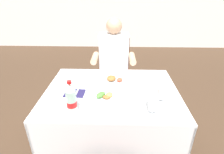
{
  "coord_description": "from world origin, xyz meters",
  "views": [
    {
      "loc": [
        0.13,
        -1.21,
        1.57
      ],
      "look_at": [
        0.09,
        0.27,
        0.83
      ],
      "focal_mm": 28.74,
      "sensor_mm": 36.0,
      "label": 1
    }
  ],
  "objects_px": {
    "plate_near_camera": "(106,97)",
    "napkin_cutlery_set": "(75,93)",
    "plate_far_diner": "(114,80)",
    "chair_far_diner_seat": "(114,71)",
    "main_dining_table": "(112,106)",
    "beer_glass_middle": "(154,100)",
    "cola_bottle_primary": "(71,100)",
    "seated_diner_far": "(114,63)",
    "beer_glass_left": "(161,89)"
  },
  "relations": [
    {
      "from": "main_dining_table",
      "to": "chair_far_diner_seat",
      "type": "bearing_deg",
      "value": 90.0
    },
    {
      "from": "main_dining_table",
      "to": "beer_glass_middle",
      "type": "bearing_deg",
      "value": -46.43
    },
    {
      "from": "beer_glass_middle",
      "to": "plate_far_diner",
      "type": "bearing_deg",
      "value": 120.32
    },
    {
      "from": "beer_glass_middle",
      "to": "chair_far_diner_seat",
      "type": "bearing_deg",
      "value": 104.73
    },
    {
      "from": "plate_far_diner",
      "to": "cola_bottle_primary",
      "type": "height_order",
      "value": "cola_bottle_primary"
    },
    {
      "from": "plate_near_camera",
      "to": "beer_glass_middle",
      "type": "xyz_separation_m",
      "value": [
        0.35,
        -0.18,
        0.1
      ]
    },
    {
      "from": "plate_far_diner",
      "to": "cola_bottle_primary",
      "type": "xyz_separation_m",
      "value": [
        -0.29,
        -0.51,
        0.1
      ]
    },
    {
      "from": "seated_diner_far",
      "to": "napkin_cutlery_set",
      "type": "height_order",
      "value": "seated_diner_far"
    },
    {
      "from": "beer_glass_left",
      "to": "napkin_cutlery_set",
      "type": "xyz_separation_m",
      "value": [
        -0.71,
        0.09,
        -0.11
      ]
    },
    {
      "from": "beer_glass_middle",
      "to": "cola_bottle_primary",
      "type": "xyz_separation_m",
      "value": [
        -0.57,
        -0.02,
        -0.0
      ]
    },
    {
      "from": "plate_near_camera",
      "to": "napkin_cutlery_set",
      "type": "height_order",
      "value": "plate_near_camera"
    },
    {
      "from": "seated_diner_far",
      "to": "beer_glass_middle",
      "type": "bearing_deg",
      "value": -73.95
    },
    {
      "from": "plate_near_camera",
      "to": "cola_bottle_primary",
      "type": "bearing_deg",
      "value": -139.41
    },
    {
      "from": "chair_far_diner_seat",
      "to": "napkin_cutlery_set",
      "type": "distance_m",
      "value": 0.98
    },
    {
      "from": "beer_glass_middle",
      "to": "napkin_cutlery_set",
      "type": "relative_size",
      "value": 1.16
    },
    {
      "from": "beer_glass_middle",
      "to": "napkin_cutlery_set",
      "type": "height_order",
      "value": "beer_glass_middle"
    },
    {
      "from": "chair_far_diner_seat",
      "to": "plate_far_diner",
      "type": "bearing_deg",
      "value": -88.38
    },
    {
      "from": "plate_near_camera",
      "to": "beer_glass_left",
      "type": "bearing_deg",
      "value": -2.15
    },
    {
      "from": "chair_far_diner_seat",
      "to": "beer_glass_left",
      "type": "height_order",
      "value": "chair_far_diner_seat"
    },
    {
      "from": "plate_far_diner",
      "to": "cola_bottle_primary",
      "type": "bearing_deg",
      "value": -119.71
    },
    {
      "from": "plate_near_camera",
      "to": "seated_diner_far",
      "type": "bearing_deg",
      "value": 87.03
    },
    {
      "from": "main_dining_table",
      "to": "beer_glass_left",
      "type": "bearing_deg",
      "value": -22.38
    },
    {
      "from": "main_dining_table",
      "to": "beer_glass_middle",
      "type": "xyz_separation_m",
      "value": [
        0.3,
        -0.32,
        0.29
      ]
    },
    {
      "from": "chair_far_diner_seat",
      "to": "cola_bottle_primary",
      "type": "xyz_separation_m",
      "value": [
        -0.27,
        -1.18,
        0.31
      ]
    },
    {
      "from": "plate_near_camera",
      "to": "beer_glass_left",
      "type": "distance_m",
      "value": 0.44
    },
    {
      "from": "seated_diner_far",
      "to": "plate_near_camera",
      "type": "xyz_separation_m",
      "value": [
        -0.05,
        -0.87,
        0.06
      ]
    },
    {
      "from": "seated_diner_far",
      "to": "chair_far_diner_seat",
      "type": "bearing_deg",
      "value": 91.48
    },
    {
      "from": "plate_near_camera",
      "to": "beer_glass_left",
      "type": "xyz_separation_m",
      "value": [
        0.43,
        -0.02,
        0.1
      ]
    },
    {
      "from": "main_dining_table",
      "to": "seated_diner_far",
      "type": "relative_size",
      "value": 0.93
    },
    {
      "from": "seated_diner_far",
      "to": "plate_near_camera",
      "type": "distance_m",
      "value": 0.88
    },
    {
      "from": "main_dining_table",
      "to": "plate_far_diner",
      "type": "xyz_separation_m",
      "value": [
        0.02,
        0.17,
        0.19
      ]
    },
    {
      "from": "seated_diner_far",
      "to": "plate_near_camera",
      "type": "bearing_deg",
      "value": -92.97
    },
    {
      "from": "beer_glass_middle",
      "to": "napkin_cutlery_set",
      "type": "xyz_separation_m",
      "value": [
        -0.62,
        0.25,
        -0.11
      ]
    },
    {
      "from": "beer_glass_middle",
      "to": "main_dining_table",
      "type": "bearing_deg",
      "value": 133.57
    },
    {
      "from": "chair_far_diner_seat",
      "to": "beer_glass_left",
      "type": "bearing_deg",
      "value": -68.7
    },
    {
      "from": "plate_near_camera",
      "to": "plate_far_diner",
      "type": "distance_m",
      "value": 0.32
    },
    {
      "from": "chair_far_diner_seat",
      "to": "beer_glass_left",
      "type": "xyz_separation_m",
      "value": [
        0.39,
        -1.0,
        0.31
      ]
    },
    {
      "from": "main_dining_table",
      "to": "beer_glass_left",
      "type": "height_order",
      "value": "beer_glass_left"
    },
    {
      "from": "chair_far_diner_seat",
      "to": "seated_diner_far",
      "type": "height_order",
      "value": "seated_diner_far"
    },
    {
      "from": "beer_glass_middle",
      "to": "cola_bottle_primary",
      "type": "relative_size",
      "value": 0.83
    },
    {
      "from": "seated_diner_far",
      "to": "main_dining_table",
      "type": "bearing_deg",
      "value": -90.22
    },
    {
      "from": "plate_far_diner",
      "to": "beer_glass_middle",
      "type": "height_order",
      "value": "beer_glass_middle"
    },
    {
      "from": "main_dining_table",
      "to": "chair_far_diner_seat",
      "type": "distance_m",
      "value": 0.84
    },
    {
      "from": "plate_far_diner",
      "to": "chair_far_diner_seat",
      "type": "bearing_deg",
      "value": 91.62
    },
    {
      "from": "main_dining_table",
      "to": "cola_bottle_primary",
      "type": "bearing_deg",
      "value": -128.56
    },
    {
      "from": "beer_glass_left",
      "to": "main_dining_table",
      "type": "bearing_deg",
      "value": 157.62
    },
    {
      "from": "plate_far_diner",
      "to": "beer_glass_middle",
      "type": "bearing_deg",
      "value": -59.68
    },
    {
      "from": "chair_far_diner_seat",
      "to": "plate_near_camera",
      "type": "relative_size",
      "value": 4.07
    },
    {
      "from": "beer_glass_left",
      "to": "plate_far_diner",
      "type": "bearing_deg",
      "value": 138.42
    },
    {
      "from": "napkin_cutlery_set",
      "to": "main_dining_table",
      "type": "bearing_deg",
      "value": 12.29
    }
  ]
}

